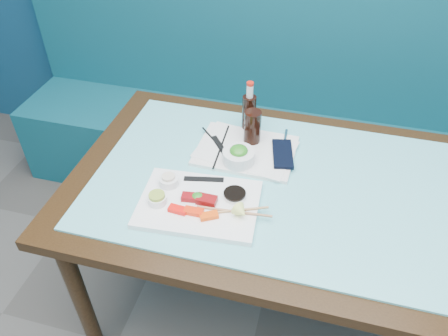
% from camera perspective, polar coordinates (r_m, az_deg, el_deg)
% --- Properties ---
extents(booth_bench, '(3.00, 0.56, 1.17)m').
position_cam_1_polar(booth_bench, '(2.39, 9.35, 4.62)').
color(booth_bench, '#0D4856').
rests_on(booth_bench, ground).
extents(dining_table, '(1.40, 0.90, 0.75)m').
position_cam_1_polar(dining_table, '(1.55, 6.32, -4.29)').
color(dining_table, black).
rests_on(dining_table, ground).
extents(glass_top, '(1.22, 0.76, 0.01)m').
position_cam_1_polar(glass_top, '(1.49, 6.56, -1.92)').
color(glass_top, '#65C4CA').
rests_on(glass_top, dining_table).
extents(sashimi_plate, '(0.40, 0.30, 0.02)m').
position_cam_1_polar(sashimi_plate, '(1.39, -3.31, -4.73)').
color(sashimi_plate, white).
rests_on(sashimi_plate, glass_top).
extents(salmon_left, '(0.06, 0.03, 0.01)m').
position_cam_1_polar(salmon_left, '(1.36, -6.05, -5.42)').
color(salmon_left, '#FF100A').
rests_on(salmon_left, sashimi_plate).
extents(salmon_mid, '(0.06, 0.03, 0.01)m').
position_cam_1_polar(salmon_mid, '(1.35, -3.97, -5.68)').
color(salmon_mid, '#FB2D0A').
rests_on(salmon_mid, sashimi_plate).
extents(salmon_right, '(0.06, 0.05, 0.01)m').
position_cam_1_polar(salmon_right, '(1.34, -1.99, -6.25)').
color(salmon_right, '#FF4D0A').
rests_on(salmon_right, sashimi_plate).
extents(tuna_left, '(0.06, 0.04, 0.02)m').
position_cam_1_polar(tuna_left, '(1.39, -4.45, -3.82)').
color(tuna_left, maroon).
rests_on(tuna_left, sashimi_plate).
extents(tuna_right, '(0.06, 0.04, 0.02)m').
position_cam_1_polar(tuna_right, '(1.38, -2.28, -4.20)').
color(tuna_right, maroon).
rests_on(tuna_right, sashimi_plate).
extents(seaweed_garnish, '(0.05, 0.04, 0.02)m').
position_cam_1_polar(seaweed_garnish, '(1.39, -3.42, -3.79)').
color(seaweed_garnish, '#23791C').
rests_on(seaweed_garnish, sashimi_plate).
extents(ramekin_wasabi, '(0.08, 0.08, 0.03)m').
position_cam_1_polar(ramekin_wasabi, '(1.39, -8.70, -4.09)').
color(ramekin_wasabi, white).
rests_on(ramekin_wasabi, sashimi_plate).
extents(wasabi_fill, '(0.06, 0.06, 0.01)m').
position_cam_1_polar(wasabi_fill, '(1.38, -8.78, -3.57)').
color(wasabi_fill, '#8CA936').
rests_on(wasabi_fill, ramekin_wasabi).
extents(ramekin_ginger, '(0.07, 0.07, 0.03)m').
position_cam_1_polar(ramekin_ginger, '(1.45, -7.22, -1.68)').
color(ramekin_ginger, white).
rests_on(ramekin_ginger, sashimi_plate).
extents(ginger_fill, '(0.06, 0.06, 0.01)m').
position_cam_1_polar(ginger_fill, '(1.44, -7.28, -1.15)').
color(ginger_fill, beige).
rests_on(ginger_fill, ramekin_ginger).
extents(soy_dish, '(0.09, 0.09, 0.01)m').
position_cam_1_polar(soy_dish, '(1.40, 1.40, -3.63)').
color(soy_dish, white).
rests_on(soy_dish, sashimi_plate).
extents(soy_fill, '(0.08, 0.08, 0.01)m').
position_cam_1_polar(soy_fill, '(1.39, 1.41, -3.33)').
color(soy_fill, black).
rests_on(soy_fill, soy_dish).
extents(lemon_wedge, '(0.06, 0.06, 0.05)m').
position_cam_1_polar(lemon_wedge, '(1.32, 2.27, -5.76)').
color(lemon_wedge, '#F2FD78').
rests_on(lemon_wedge, sashimi_plate).
extents(chopstick_sleeve, '(0.14, 0.05, 0.00)m').
position_cam_1_polar(chopstick_sleeve, '(1.46, -2.66, -1.47)').
color(chopstick_sleeve, black).
rests_on(chopstick_sleeve, sashimi_plate).
extents(wooden_chopstick_a, '(0.22, 0.10, 0.01)m').
position_cam_1_polar(wooden_chopstick_a, '(1.35, 0.95, -5.62)').
color(wooden_chopstick_a, tan).
rests_on(wooden_chopstick_a, sashimi_plate).
extents(wooden_chopstick_b, '(0.24, 0.03, 0.01)m').
position_cam_1_polar(wooden_chopstick_b, '(1.35, 1.36, -5.70)').
color(wooden_chopstick_b, '#A6704E').
rests_on(wooden_chopstick_b, sashimi_plate).
extents(serving_tray, '(0.36, 0.27, 0.01)m').
position_cam_1_polar(serving_tray, '(1.60, 2.87, 2.28)').
color(serving_tray, white).
rests_on(serving_tray, glass_top).
extents(paper_placemat, '(0.37, 0.29, 0.00)m').
position_cam_1_polar(paper_placemat, '(1.60, 2.88, 2.49)').
color(paper_placemat, silver).
rests_on(paper_placemat, serving_tray).
extents(seaweed_bowl, '(0.14, 0.14, 0.05)m').
position_cam_1_polar(seaweed_bowl, '(1.53, 1.92, 1.51)').
color(seaweed_bowl, white).
rests_on(seaweed_bowl, serving_tray).
extents(seaweed_salad, '(0.08, 0.08, 0.03)m').
position_cam_1_polar(seaweed_salad, '(1.51, 1.94, 2.29)').
color(seaweed_salad, '#287D1D').
rests_on(seaweed_salad, seaweed_bowl).
extents(cola_glass, '(0.08, 0.08, 0.13)m').
position_cam_1_polar(cola_glass, '(1.60, 3.74, 5.37)').
color(cola_glass, black).
rests_on(cola_glass, serving_tray).
extents(navy_pouch, '(0.10, 0.17, 0.01)m').
position_cam_1_polar(navy_pouch, '(1.58, 7.67, 1.84)').
color(navy_pouch, black).
rests_on(navy_pouch, serving_tray).
extents(fork, '(0.02, 0.09, 0.01)m').
position_cam_1_polar(fork, '(1.66, 8.03, 4.04)').
color(fork, silver).
rests_on(fork, serving_tray).
extents(black_chopstick_a, '(0.19, 0.19, 0.01)m').
position_cam_1_polar(black_chopstick_a, '(1.61, -0.64, 2.91)').
color(black_chopstick_a, black).
rests_on(black_chopstick_a, serving_tray).
extents(black_chopstick_b, '(0.02, 0.26, 0.01)m').
position_cam_1_polar(black_chopstick_b, '(1.61, -0.37, 2.86)').
color(black_chopstick_b, black).
rests_on(black_chopstick_b, serving_tray).
extents(tray_sleeve, '(0.10, 0.12, 0.00)m').
position_cam_1_polar(tray_sleeve, '(1.61, -0.51, 2.84)').
color(tray_sleeve, black).
rests_on(tray_sleeve, serving_tray).
extents(cola_bottle_body, '(0.07, 0.07, 0.15)m').
position_cam_1_polar(cola_bottle_body, '(1.68, 3.27, 7.07)').
color(cola_bottle_body, black).
rests_on(cola_bottle_body, glass_top).
extents(cola_bottle_neck, '(0.03, 0.03, 0.05)m').
position_cam_1_polar(cola_bottle_neck, '(1.62, 3.40, 9.99)').
color(cola_bottle_neck, silver).
rests_on(cola_bottle_neck, cola_bottle_body).
extents(cola_bottle_cap, '(0.03, 0.03, 0.01)m').
position_cam_1_polar(cola_bottle_cap, '(1.61, 3.45, 10.93)').
color(cola_bottle_cap, red).
rests_on(cola_bottle_cap, cola_bottle_neck).
extents(blue_napkin, '(0.19, 0.19, 0.01)m').
position_cam_1_polar(blue_napkin, '(1.41, -5.16, -4.67)').
color(blue_napkin, '#1C339C').
rests_on(blue_napkin, glass_top).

